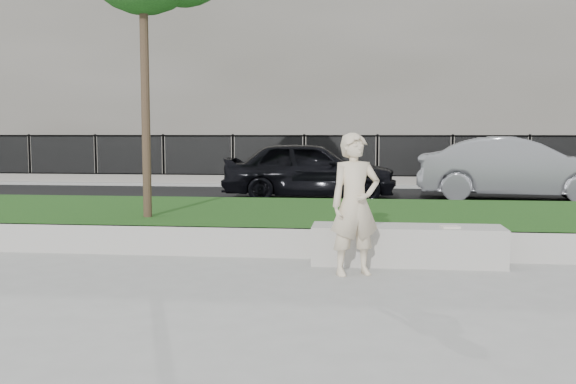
# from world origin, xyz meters

# --- Properties ---
(ground) EXTENTS (90.00, 90.00, 0.00)m
(ground) POSITION_xyz_m (0.00, 0.00, 0.00)
(ground) COLOR gray
(ground) RESTS_ON ground
(grass_bank) EXTENTS (34.00, 4.00, 0.40)m
(grass_bank) POSITION_xyz_m (0.00, 3.00, 0.20)
(grass_bank) COLOR #0D3710
(grass_bank) RESTS_ON ground
(grass_kerb) EXTENTS (34.00, 0.08, 0.40)m
(grass_kerb) POSITION_xyz_m (0.00, 1.04, 0.20)
(grass_kerb) COLOR #A3A098
(grass_kerb) RESTS_ON ground
(street) EXTENTS (34.00, 7.00, 0.04)m
(street) POSITION_xyz_m (0.00, 8.50, 0.02)
(street) COLOR black
(street) RESTS_ON ground
(far_pavement) EXTENTS (34.00, 3.00, 0.12)m
(far_pavement) POSITION_xyz_m (0.00, 13.00, 0.06)
(far_pavement) COLOR gray
(far_pavement) RESTS_ON ground
(iron_fence) EXTENTS (32.00, 0.30, 1.50)m
(iron_fence) POSITION_xyz_m (0.00, 12.00, 0.54)
(iron_fence) COLOR slate
(iron_fence) RESTS_ON far_pavement
(building_facade) EXTENTS (34.00, 10.00, 10.00)m
(building_facade) POSITION_xyz_m (0.00, 20.00, 5.00)
(building_facade) COLOR #5C5850
(building_facade) RESTS_ON ground
(stone_bench) EXTENTS (2.41, 0.60, 0.49)m
(stone_bench) POSITION_xyz_m (1.71, 0.80, 0.25)
(stone_bench) COLOR #A3A098
(stone_bench) RESTS_ON ground
(man) EXTENTS (0.72, 0.61, 1.68)m
(man) POSITION_xyz_m (1.04, 0.12, 0.84)
(man) COLOR beige
(man) RESTS_ON ground
(book) EXTENTS (0.25, 0.21, 0.03)m
(book) POSITION_xyz_m (2.22, 0.68, 0.51)
(book) COLOR beige
(book) RESTS_ON stone_bench
(car_dark) EXTENTS (4.35, 2.02, 1.44)m
(car_dark) POSITION_xyz_m (-0.15, 8.29, 0.76)
(car_dark) COLOR black
(car_dark) RESTS_ON street
(car_silver) EXTENTS (4.84, 2.26, 1.53)m
(car_silver) POSITION_xyz_m (4.85, 8.52, 0.81)
(car_silver) COLOR gray
(car_silver) RESTS_ON street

